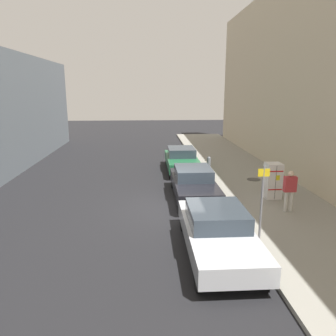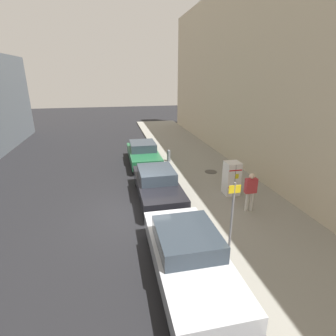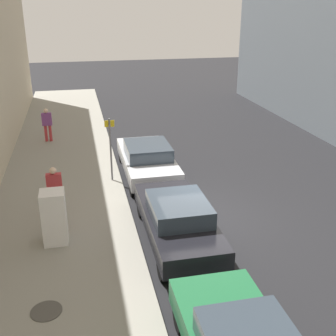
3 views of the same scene
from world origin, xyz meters
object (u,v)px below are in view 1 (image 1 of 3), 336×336
object	(u,v)px
parked_sedan_dark	(194,183)
parked_sedan_silver	(218,231)
street_sign_post	(262,200)
parked_sedan_green	(182,159)
discarded_refrigerator	(273,181)
fire_hydrant	(209,163)
pedestrian_standing_near	(290,188)

from	to	relation	value
parked_sedan_dark	parked_sedan_silver	distance (m)	5.11
street_sign_post	parked_sedan_dark	world-z (taller)	street_sign_post
parked_sedan_green	parked_sedan_silver	distance (m)	10.35
discarded_refrigerator	street_sign_post	distance (m)	4.63
parked_sedan_dark	discarded_refrigerator	bearing A→B (deg)	171.74
discarded_refrigerator	parked_sedan_silver	world-z (taller)	discarded_refrigerator
fire_hydrant	pedestrian_standing_near	size ratio (longest dim) A/B	0.47
fire_hydrant	parked_sedan_green	xyz separation A→B (m)	(1.62, -0.28, 0.18)
street_sign_post	parked_sedan_green	distance (m)	10.02
pedestrian_standing_near	parked_sedan_dark	bearing A→B (deg)	113.95
street_sign_post	parked_sedan_silver	world-z (taller)	street_sign_post
parked_sedan_green	parked_sedan_silver	xyz separation A→B (m)	(-0.00, 10.35, 0.01)
pedestrian_standing_near	parked_sedan_silver	distance (m)	4.53
street_sign_post	fire_hydrant	bearing A→B (deg)	-91.01
pedestrian_standing_near	parked_sedan_dark	distance (m)	4.09
discarded_refrigerator	parked_sedan_dark	distance (m)	3.47
street_sign_post	parked_sedan_silver	size ratio (longest dim) A/B	0.52
street_sign_post	pedestrian_standing_near	world-z (taller)	street_sign_post
fire_hydrant	pedestrian_standing_near	bearing A→B (deg)	104.35
parked_sedan_dark	parked_sedan_silver	world-z (taller)	parked_sedan_dark
fire_hydrant	parked_sedan_dark	xyz separation A→B (m)	(1.62, 4.95, 0.20)
street_sign_post	fire_hydrant	distance (m)	9.65
discarded_refrigerator	street_sign_post	bearing A→B (deg)	64.54
street_sign_post	parked_sedan_silver	xyz separation A→B (m)	(1.45, 0.46, -0.78)
fire_hydrant	parked_sedan_dark	bearing A→B (deg)	71.89
street_sign_post	parked_sedan_dark	distance (m)	4.93
discarded_refrigerator	fire_hydrant	bearing A→B (deg)	-71.65
discarded_refrigerator	pedestrian_standing_near	size ratio (longest dim) A/B	0.96
parked_sedan_dark	fire_hydrant	bearing A→B (deg)	-108.11
parked_sedan_green	pedestrian_standing_near	bearing A→B (deg)	114.91
fire_hydrant	parked_sedan_green	bearing A→B (deg)	-9.93
street_sign_post	parked_sedan_green	xyz separation A→B (m)	(1.45, -9.89, -0.79)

